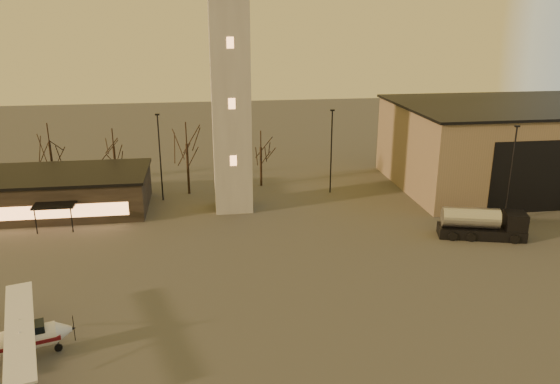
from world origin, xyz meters
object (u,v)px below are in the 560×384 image
(terminal, at_px, (30,193))
(control_tower, at_px, (230,59))
(fuel_truck, at_px, (481,226))
(cessna_rear, at_px, (15,344))
(hangar, at_px, (519,145))

(terminal, bearing_deg, control_tower, -5.15)
(terminal, relative_size, fuel_truck, 3.03)
(terminal, height_order, cessna_rear, terminal)
(cessna_rear, bearing_deg, hangar, 14.16)
(cessna_rear, relative_size, fuel_truck, 1.47)
(control_tower, height_order, cessna_rear, control_tower)
(terminal, height_order, fuel_truck, terminal)
(control_tower, xyz_separation_m, cessna_rear, (-15.20, -26.47, -15.16))
(control_tower, height_order, fuel_truck, control_tower)
(hangar, bearing_deg, fuel_truck, -128.83)
(fuel_truck, bearing_deg, hangar, 66.74)
(control_tower, height_order, hangar, control_tower)
(hangar, height_order, cessna_rear, hangar)
(control_tower, xyz_separation_m, terminal, (-21.99, 1.98, -14.17))
(fuel_truck, bearing_deg, control_tower, 168.39)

